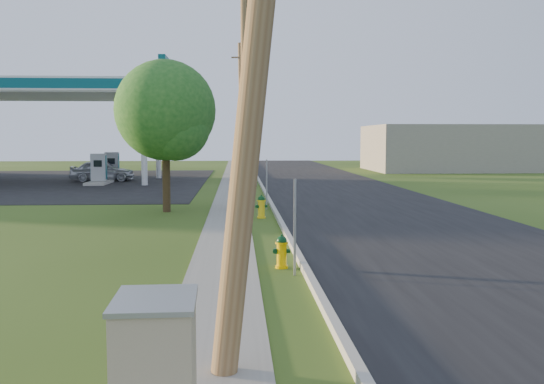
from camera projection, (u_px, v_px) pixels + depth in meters
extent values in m
plane|color=#2B4611|center=(306.00, 344.00, 8.32)|extent=(140.00, 140.00, 0.00)
cube|color=black|center=(415.00, 231.00, 18.53)|extent=(8.00, 120.00, 0.02)
cube|color=#A7A598|center=(285.00, 230.00, 18.29)|extent=(0.15, 120.00, 0.15)
cube|color=gray|center=(227.00, 232.00, 18.20)|extent=(1.50, 120.00, 0.03)
cube|color=black|center=(5.00, 182.00, 39.23)|extent=(26.00, 28.00, 0.02)
cylinder|color=brown|center=(245.00, 88.00, 24.77)|extent=(0.32, 0.32, 9.80)
cylinder|color=brown|center=(241.00, 111.00, 42.68)|extent=(0.49, 0.32, 9.50)
cube|color=brown|center=(241.00, 57.00, 42.35)|extent=(1.40, 0.10, 0.12)
cube|color=gray|center=(295.00, 228.00, 12.43)|extent=(0.05, 0.04, 2.00)
cube|color=gray|center=(267.00, 184.00, 24.16)|extent=(0.05, 0.04, 2.00)
cube|color=gray|center=(257.00, 169.00, 36.30)|extent=(0.05, 0.04, 2.00)
cylinder|color=silver|center=(144.00, 140.00, 36.25)|extent=(0.36, 0.36, 5.50)
cylinder|color=silver|center=(158.00, 140.00, 42.81)|extent=(0.36, 0.36, 5.50)
cube|color=silver|center=(33.00, 90.00, 38.82)|extent=(18.00, 9.00, 0.90)
cube|color=#08515E|center=(33.00, 90.00, 38.82)|extent=(18.15, 9.15, 0.63)
cube|color=silver|center=(33.00, 95.00, 38.85)|extent=(18.18, 9.18, 0.10)
cube|color=#A7A598|center=(99.00, 183.00, 37.61)|extent=(1.20, 3.20, 0.18)
cube|color=#9EA0A3|center=(99.00, 167.00, 37.52)|extent=(0.90, 0.50, 1.70)
cube|color=#08515E|center=(99.00, 167.00, 37.52)|extent=(0.94, 0.40, 1.50)
cube|color=black|center=(98.00, 163.00, 37.23)|extent=(0.50, 0.02, 0.40)
cube|color=#A7A598|center=(112.00, 179.00, 41.58)|extent=(1.20, 3.20, 0.18)
cube|color=#9EA0A3|center=(112.00, 165.00, 41.50)|extent=(0.90, 0.50, 1.70)
cube|color=#08515E|center=(112.00, 165.00, 41.50)|extent=(0.94, 0.40, 1.50)
cube|color=black|center=(111.00, 161.00, 41.21)|extent=(0.50, 0.02, 0.40)
cylinder|color=gray|center=(165.00, 145.00, 30.22)|extent=(0.24, 0.24, 5.00)
cube|color=silver|center=(164.00, 78.00, 29.93)|extent=(0.30, 2.00, 2.00)
cube|color=#08515E|center=(164.00, 62.00, 29.86)|extent=(0.34, 2.04, 0.50)
cube|color=gray|center=(449.00, 148.00, 53.93)|extent=(14.00, 10.00, 4.00)
cylinder|color=#332414|center=(166.00, 173.00, 23.27)|extent=(0.30, 0.30, 3.00)
sphere|color=#1E571C|center=(165.00, 110.00, 23.06)|extent=(3.84, 3.84, 3.84)
sphere|color=#1E571C|center=(175.00, 126.00, 22.84)|extent=(2.64, 2.64, 2.64)
cylinder|color=#332414|center=(159.00, 151.00, 49.43)|extent=(0.30, 0.30, 3.66)
sphere|color=#1E571C|center=(158.00, 115.00, 49.17)|extent=(4.69, 4.69, 4.69)
sphere|color=#1E571C|center=(163.00, 124.00, 48.96)|extent=(3.23, 3.23, 3.23)
cylinder|color=#F0B700|center=(282.00, 267.00, 13.22)|extent=(0.28, 0.28, 0.06)
cylinder|color=#F0B700|center=(282.00, 255.00, 13.20)|extent=(0.22, 0.22, 0.60)
cylinder|color=#F0B700|center=(282.00, 243.00, 13.18)|extent=(0.28, 0.28, 0.04)
sphere|color=#083313|center=(282.00, 241.00, 13.18)|extent=(0.23, 0.23, 0.23)
cylinder|color=#083313|center=(282.00, 236.00, 13.16)|extent=(0.05, 0.05, 0.06)
cylinder|color=#083313|center=(282.00, 252.00, 13.06)|extent=(0.12, 0.13, 0.11)
cylinder|color=#083313|center=(275.00, 251.00, 13.20)|extent=(0.11, 0.10, 0.09)
cylinder|color=#083313|center=(288.00, 251.00, 13.19)|extent=(0.11, 0.10, 0.09)
cylinder|color=yellow|center=(261.00, 217.00, 21.55)|extent=(0.31, 0.31, 0.07)
cylinder|color=yellow|center=(261.00, 209.00, 21.52)|extent=(0.25, 0.25, 0.67)
cylinder|color=yellow|center=(261.00, 201.00, 21.50)|extent=(0.31, 0.31, 0.04)
sphere|color=#0A3C13|center=(261.00, 199.00, 21.49)|extent=(0.26, 0.26, 0.26)
cylinder|color=#0A3C13|center=(261.00, 196.00, 21.48)|extent=(0.06, 0.06, 0.07)
cylinder|color=#0A3C13|center=(263.00, 207.00, 21.37)|extent=(0.15, 0.16, 0.12)
cylinder|color=#0A3C13|center=(257.00, 206.00, 21.47)|extent=(0.13, 0.12, 0.10)
cylinder|color=#0A3C13|center=(266.00, 206.00, 21.56)|extent=(0.13, 0.12, 0.10)
cylinder|color=#FFD200|center=(252.00, 188.00, 34.25)|extent=(0.26, 0.26, 0.06)
cylinder|color=#FFD200|center=(252.00, 184.00, 34.23)|extent=(0.20, 0.20, 0.55)
cylinder|color=#FFD200|center=(252.00, 180.00, 34.20)|extent=(0.26, 0.26, 0.04)
sphere|color=#0D3D1C|center=(252.00, 179.00, 34.20)|extent=(0.21, 0.21, 0.21)
cylinder|color=#0D3D1C|center=(252.00, 177.00, 34.19)|extent=(0.05, 0.05, 0.06)
cylinder|color=#0D3D1C|center=(252.00, 183.00, 34.09)|extent=(0.12, 0.13, 0.10)
cylinder|color=#0D3D1C|center=(250.00, 183.00, 34.19)|extent=(0.10, 0.10, 0.08)
cylinder|color=#0D3D1C|center=(254.00, 182.00, 34.25)|extent=(0.10, 0.10, 0.08)
cube|color=gray|center=(155.00, 300.00, 4.97)|extent=(0.70, 0.91, 0.04)
imported|color=silver|center=(102.00, 171.00, 40.19)|extent=(4.20, 1.84, 1.41)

